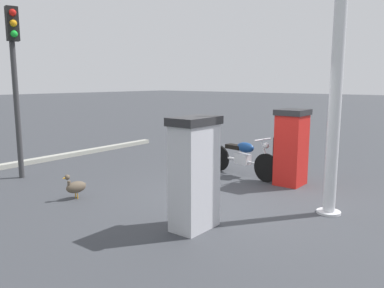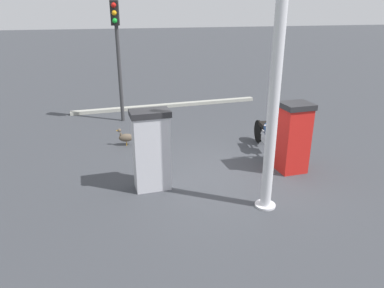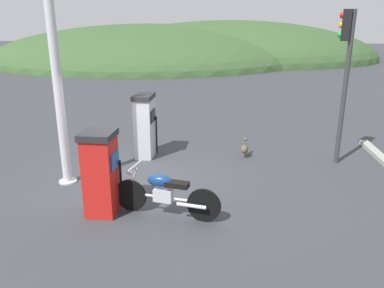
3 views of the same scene
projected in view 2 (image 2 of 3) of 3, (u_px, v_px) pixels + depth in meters
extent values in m
plane|color=#383A3F|center=(220.00, 173.00, 8.37)|extent=(120.00, 120.00, 0.00)
cube|color=red|center=(293.00, 140.00, 8.23)|extent=(0.55, 0.62, 1.51)
cube|color=#1E478C|center=(288.00, 123.00, 8.37)|extent=(0.04, 0.42, 0.32)
cube|color=#262628|center=(297.00, 106.00, 7.94)|extent=(0.61, 0.68, 0.12)
cylinder|color=black|center=(278.00, 146.00, 8.55)|extent=(0.05, 0.05, 0.98)
cube|color=silver|center=(151.00, 153.00, 7.41)|extent=(0.46, 0.73, 1.59)
cube|color=black|center=(149.00, 134.00, 7.50)|extent=(0.04, 0.51, 0.32)
cube|color=#262628|center=(150.00, 113.00, 7.11)|extent=(0.51, 0.80, 0.12)
cylinder|color=black|center=(140.00, 160.00, 7.68)|extent=(0.05, 0.05, 1.03)
cylinder|color=black|center=(275.00, 151.00, 8.80)|extent=(0.64, 0.16, 0.64)
cylinder|color=black|center=(258.00, 131.00, 10.16)|extent=(0.64, 0.16, 0.64)
cube|color=silver|center=(267.00, 137.00, 9.40)|extent=(0.39, 0.25, 0.24)
cylinder|color=silver|center=(266.00, 139.00, 9.46)|extent=(1.09, 0.22, 0.05)
ellipsoid|color=navy|center=(268.00, 128.00, 9.23)|extent=(0.51, 0.29, 0.24)
cube|color=black|center=(264.00, 125.00, 9.56)|extent=(0.47, 0.27, 0.10)
cylinder|color=silver|center=(275.00, 139.00, 8.73)|extent=(0.26, 0.08, 0.57)
cylinder|color=silver|center=(275.00, 125.00, 8.69)|extent=(0.12, 0.56, 0.04)
sphere|color=silver|center=(276.00, 131.00, 8.64)|extent=(0.16, 0.16, 0.14)
cylinder|color=silver|center=(264.00, 133.00, 9.98)|extent=(0.55, 0.16, 0.07)
ellipsoid|color=brown|center=(126.00, 138.00, 9.96)|extent=(0.23, 0.42, 0.22)
cylinder|color=brown|center=(121.00, 136.00, 9.91)|extent=(0.07, 0.07, 0.16)
sphere|color=brown|center=(119.00, 130.00, 9.85)|extent=(0.11, 0.11, 0.10)
cone|color=orange|center=(117.00, 131.00, 9.84)|extent=(0.05, 0.07, 0.04)
cone|color=brown|center=(133.00, 136.00, 9.98)|extent=(0.08, 0.08, 0.08)
cylinder|color=orange|center=(127.00, 144.00, 9.98)|extent=(0.02, 0.02, 0.11)
cylinder|color=orange|center=(127.00, 143.00, 10.05)|extent=(0.02, 0.02, 0.11)
cylinder|color=#38383A|center=(119.00, 64.00, 11.53)|extent=(0.14, 0.14, 3.80)
cube|color=black|center=(115.00, 13.00, 10.85)|extent=(0.25, 0.28, 0.72)
sphere|color=red|center=(114.00, 5.00, 10.68)|extent=(0.18, 0.18, 0.15)
sphere|color=orange|center=(114.00, 13.00, 10.76)|extent=(0.18, 0.18, 0.15)
sphere|color=green|center=(115.00, 21.00, 10.83)|extent=(0.18, 0.18, 0.15)
cylinder|color=silver|center=(275.00, 88.00, 6.15)|extent=(0.20, 0.20, 4.63)
cylinder|color=silver|center=(265.00, 205.00, 6.97)|extent=(0.40, 0.40, 0.04)
cube|color=#9E9E93|center=(167.00, 105.00, 13.83)|extent=(0.54, 7.16, 0.12)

